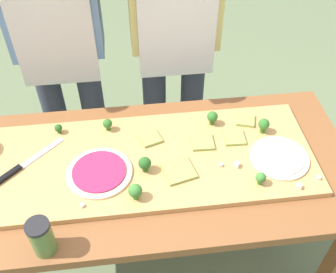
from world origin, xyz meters
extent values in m
plane|color=#60704C|center=(0.00, 0.00, 0.00)|extent=(8.00, 8.00, 0.00)
cube|color=brown|center=(0.70, -0.30, 0.37)|extent=(0.07, 0.07, 0.74)
cube|color=brown|center=(-0.70, 0.30, 0.37)|extent=(0.07, 0.07, 0.74)
cube|color=brown|center=(0.70, 0.30, 0.37)|extent=(0.07, 0.07, 0.74)
cube|color=brown|center=(0.00, 0.00, 0.76)|extent=(1.53, 0.71, 0.04)
cube|color=tan|center=(0.01, 0.02, 0.79)|extent=(1.20, 0.47, 0.02)
cube|color=#B7BABF|center=(-0.41, 0.10, 0.81)|extent=(0.15, 0.15, 0.00)
cube|color=black|center=(-0.52, -0.01, 0.81)|extent=(0.09, 0.09, 0.02)
cylinder|color=beige|center=(0.47, -0.04, 0.81)|extent=(0.22, 0.22, 0.01)
cylinder|color=silver|center=(0.47, -0.04, 0.82)|extent=(0.18, 0.18, 0.01)
cylinder|color=beige|center=(-0.20, -0.03, 0.81)|extent=(0.24, 0.24, 0.01)
cylinder|color=#9E234C|center=(-0.20, -0.03, 0.82)|extent=(0.20, 0.20, 0.01)
cube|color=#899E4C|center=(0.00, 0.12, 0.81)|extent=(0.10, 0.10, 0.01)
cube|color=#899E4C|center=(0.33, 0.08, 0.81)|extent=(0.08, 0.08, 0.01)
cube|color=#899E4C|center=(0.40, 0.18, 0.81)|extent=(0.09, 0.09, 0.01)
cube|color=#899E4C|center=(0.09, -0.06, 0.81)|extent=(0.13, 0.13, 0.01)
cube|color=#899E4C|center=(0.20, 0.07, 0.81)|extent=(0.09, 0.09, 0.01)
cylinder|color=#2C5915|center=(-0.36, 0.20, 0.81)|extent=(0.01, 0.01, 0.01)
sphere|color=#23561E|center=(-0.36, 0.20, 0.83)|extent=(0.03, 0.03, 0.03)
cylinder|color=#3F7220|center=(-0.07, -0.15, 0.82)|extent=(0.02, 0.02, 0.02)
sphere|color=#38752D|center=(-0.07, -0.15, 0.84)|extent=(0.05, 0.05, 0.05)
cylinder|color=#3F7220|center=(0.36, -0.14, 0.81)|extent=(0.02, 0.02, 0.02)
sphere|color=#38752D|center=(0.36, -0.14, 0.84)|extent=(0.04, 0.04, 0.04)
cylinder|color=#366618|center=(-0.16, 0.19, 0.81)|extent=(0.02, 0.02, 0.02)
sphere|color=#2D6623|center=(-0.16, 0.19, 0.84)|extent=(0.04, 0.04, 0.04)
cylinder|color=#2C5915|center=(-0.03, -0.04, 0.82)|extent=(0.02, 0.02, 0.02)
sphere|color=#23561E|center=(-0.03, -0.04, 0.84)|extent=(0.05, 0.05, 0.05)
cylinder|color=#366618|center=(0.26, 0.18, 0.82)|extent=(0.02, 0.02, 0.03)
sphere|color=#2D6623|center=(0.26, 0.18, 0.84)|extent=(0.04, 0.04, 0.04)
cylinder|color=#366618|center=(0.45, 0.11, 0.82)|extent=(0.02, 0.02, 0.03)
sphere|color=#2D6623|center=(0.45, 0.11, 0.85)|extent=(0.04, 0.04, 0.04)
cube|color=silver|center=(0.50, -0.18, 0.81)|extent=(0.02, 0.02, 0.02)
cube|color=silver|center=(0.30, -0.06, 0.81)|extent=(0.03, 0.03, 0.02)
cube|color=white|center=(-0.25, -0.17, 0.81)|extent=(0.02, 0.02, 0.01)
cube|color=silver|center=(0.24, -0.05, 0.81)|extent=(0.01, 0.01, 0.01)
cube|color=white|center=(0.58, -0.15, 0.81)|extent=(0.02, 0.02, 0.01)
cylinder|color=#517033|center=(-0.37, -0.30, 0.84)|extent=(0.07, 0.07, 0.12)
cylinder|color=black|center=(-0.37, -0.30, 0.91)|extent=(0.07, 0.07, 0.01)
cylinder|color=#333847|center=(-0.46, 0.65, 0.45)|extent=(0.12, 0.12, 0.90)
cylinder|color=#333847|center=(-0.26, 0.65, 0.45)|extent=(0.12, 0.12, 0.90)
cube|color=silver|center=(-0.36, 0.54, 1.09)|extent=(0.34, 0.01, 0.60)
cylinder|color=#333847|center=(0.06, 0.65, 0.45)|extent=(0.12, 0.12, 0.90)
cylinder|color=#333847|center=(0.26, 0.65, 0.45)|extent=(0.12, 0.12, 0.90)
cube|color=white|center=(0.16, 0.54, 1.09)|extent=(0.34, 0.01, 0.60)
camera|label=1|loc=(-0.06, -0.98, 1.93)|focal=43.00mm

